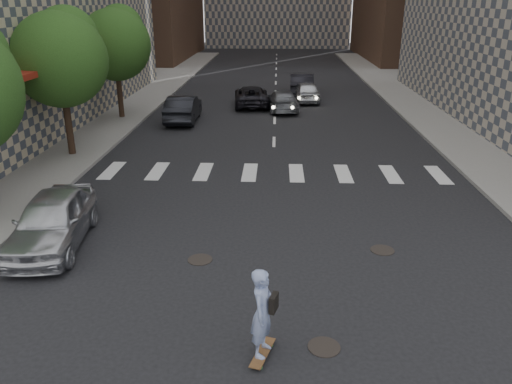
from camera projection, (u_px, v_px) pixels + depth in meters
ground at (270, 284)px, 12.98m from camera, size 160.00×160.00×0.00m
sidewalk_left at (50, 114)px, 32.17m from camera, size 13.00×80.00×0.15m
sidewalk_right at (507, 118)px, 31.04m from camera, size 13.00×80.00×0.15m
tree_b at (61, 55)px, 22.07m from camera, size 4.20×4.20×6.60m
tree_c at (116, 41)px, 29.53m from camera, size 4.20×4.20×6.60m
manhole_a at (324, 347)px, 10.60m from camera, size 0.70×0.70×0.02m
manhole_b at (200, 260)px, 14.17m from camera, size 0.70×0.70×0.02m
manhole_c at (382, 250)px, 14.71m from camera, size 0.70×0.70×0.02m
skateboarder at (263, 313)px, 9.95m from camera, size 0.65×1.05×2.04m
silver_sedan at (52, 220)px, 14.81m from camera, size 2.35×4.81×1.58m
traffic_car_a at (183, 109)px, 30.17m from camera, size 1.78×4.84×1.58m
traffic_car_b at (283, 101)px, 33.24m from camera, size 2.32×4.75×1.33m
traffic_car_c at (251, 96)px, 34.65m from camera, size 2.69×5.14×1.38m
traffic_car_d at (306, 91)px, 36.22m from camera, size 2.10×4.44×1.47m
traffic_car_e at (302, 84)px, 38.81m from camera, size 1.87×5.06×1.65m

